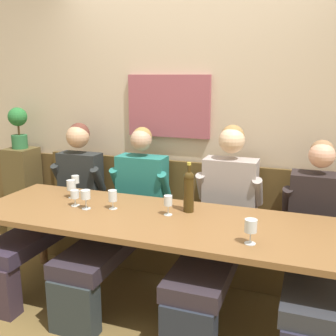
{
  "coord_description": "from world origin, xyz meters",
  "views": [
    {
      "loc": [
        1.0,
        -2.32,
        1.7
      ],
      "look_at": [
        -0.01,
        0.43,
        1.01
      ],
      "focal_mm": 42.12,
      "sensor_mm": 36.0,
      "label": 1
    }
  ],
  "objects_px": {
    "person_center_left_seat": "(123,213)",
    "wine_glass_center_front": "(75,180)",
    "wine_glass_center_rear": "(75,195)",
    "potted_plant": "(18,125)",
    "wine_bottle_green_tall": "(189,190)",
    "dining_table": "(153,226)",
    "wine_glass_right_end": "(168,202)",
    "wine_glass_mid_left": "(86,196)",
    "person_center_right_seat": "(57,203)",
    "wine_glass_by_bottle": "(113,197)",
    "person_left_seat": "(316,238)",
    "wine_glass_near_bucket": "(251,227)",
    "wine_glass_mid_right": "(71,186)",
    "wall_bench": "(184,238)",
    "person_right_seat": "(220,221)"
  },
  "relations": [
    {
      "from": "person_center_right_seat",
      "to": "wine_bottle_green_tall",
      "type": "height_order",
      "value": "person_center_right_seat"
    },
    {
      "from": "wine_glass_mid_left",
      "to": "wine_glass_near_bucket",
      "type": "distance_m",
      "value": 1.26
    },
    {
      "from": "wine_glass_center_front",
      "to": "wine_glass_mid_right",
      "type": "distance_m",
      "value": 0.17
    },
    {
      "from": "wall_bench",
      "to": "dining_table",
      "type": "bearing_deg",
      "value": -90.0
    },
    {
      "from": "person_center_right_seat",
      "to": "person_left_seat",
      "type": "height_order",
      "value": "person_center_right_seat"
    },
    {
      "from": "wine_bottle_green_tall",
      "to": "person_left_seat",
      "type": "bearing_deg",
      "value": 9.95
    },
    {
      "from": "person_center_left_seat",
      "to": "potted_plant",
      "type": "bearing_deg",
      "value": 162.41
    },
    {
      "from": "wine_bottle_green_tall",
      "to": "wine_glass_center_front",
      "type": "xyz_separation_m",
      "value": [
        -1.05,
        0.15,
        -0.06
      ]
    },
    {
      "from": "person_center_left_seat",
      "to": "wine_glass_near_bucket",
      "type": "distance_m",
      "value": 1.27
    },
    {
      "from": "wine_bottle_green_tall",
      "to": "potted_plant",
      "type": "distance_m",
      "value": 2.08
    },
    {
      "from": "wine_glass_mid_right",
      "to": "wine_glass_by_bottle",
      "type": "xyz_separation_m",
      "value": [
        0.44,
        -0.13,
        -0.01
      ]
    },
    {
      "from": "person_left_seat",
      "to": "wine_glass_right_end",
      "type": "bearing_deg",
      "value": -164.62
    },
    {
      "from": "person_left_seat",
      "to": "wine_glass_mid_right",
      "type": "height_order",
      "value": "person_left_seat"
    },
    {
      "from": "wine_glass_mid_left",
      "to": "person_center_right_seat",
      "type": "bearing_deg",
      "value": 145.81
    },
    {
      "from": "person_right_seat",
      "to": "wine_glass_mid_left",
      "type": "bearing_deg",
      "value": -158.1
    },
    {
      "from": "wine_glass_by_bottle",
      "to": "wine_glass_mid_left",
      "type": "xyz_separation_m",
      "value": [
        -0.19,
        -0.07,
        0.01
      ]
    },
    {
      "from": "dining_table",
      "to": "wine_glass_right_end",
      "type": "bearing_deg",
      "value": 37.55
    },
    {
      "from": "wine_glass_near_bucket",
      "to": "wine_glass_mid_right",
      "type": "bearing_deg",
      "value": 164.88
    },
    {
      "from": "wine_glass_by_bottle",
      "to": "wine_bottle_green_tall",
      "type": "bearing_deg",
      "value": 13.98
    },
    {
      "from": "person_center_right_seat",
      "to": "wine_glass_center_rear",
      "type": "distance_m",
      "value": 0.55
    },
    {
      "from": "dining_table",
      "to": "wine_glass_right_end",
      "type": "distance_m",
      "value": 0.2
    },
    {
      "from": "person_center_right_seat",
      "to": "wine_glass_near_bucket",
      "type": "height_order",
      "value": "person_center_right_seat"
    },
    {
      "from": "wine_glass_center_rear",
      "to": "potted_plant",
      "type": "bearing_deg",
      "value": 146.33
    },
    {
      "from": "wine_glass_by_bottle",
      "to": "person_center_left_seat",
      "type": "bearing_deg",
      "value": 101.7
    },
    {
      "from": "person_center_right_seat",
      "to": "person_center_left_seat",
      "type": "xyz_separation_m",
      "value": [
        0.64,
        -0.0,
        -0.02
      ]
    },
    {
      "from": "dining_table",
      "to": "wine_bottle_green_tall",
      "type": "relative_size",
      "value": 7.22
    },
    {
      "from": "wine_glass_center_front",
      "to": "wine_glass_by_bottle",
      "type": "distance_m",
      "value": 0.58
    },
    {
      "from": "wine_bottle_green_tall",
      "to": "wine_glass_center_rear",
      "type": "xyz_separation_m",
      "value": [
        -0.85,
        -0.17,
        -0.08
      ]
    },
    {
      "from": "wine_bottle_green_tall",
      "to": "person_center_right_seat",
      "type": "bearing_deg",
      "value": 173.4
    },
    {
      "from": "wall_bench",
      "to": "person_center_right_seat",
      "type": "relative_size",
      "value": 2.22
    },
    {
      "from": "person_center_left_seat",
      "to": "wine_glass_center_front",
      "type": "height_order",
      "value": "person_center_left_seat"
    },
    {
      "from": "dining_table",
      "to": "wine_glass_center_front",
      "type": "bearing_deg",
      "value": 158.33
    },
    {
      "from": "person_center_right_seat",
      "to": "wine_glass_mid_right",
      "type": "xyz_separation_m",
      "value": [
        0.26,
        -0.15,
        0.22
      ]
    },
    {
      "from": "person_center_right_seat",
      "to": "wall_bench",
      "type": "bearing_deg",
      "value": 20.95
    },
    {
      "from": "wine_glass_right_end",
      "to": "wine_glass_by_bottle",
      "type": "distance_m",
      "value": 0.43
    },
    {
      "from": "wine_glass_by_bottle",
      "to": "potted_plant",
      "type": "relative_size",
      "value": 0.34
    },
    {
      "from": "wine_glass_right_end",
      "to": "wine_glass_mid_left",
      "type": "distance_m",
      "value": 0.62
    },
    {
      "from": "wine_glass_right_end",
      "to": "wine_bottle_green_tall",
      "type": "bearing_deg",
      "value": 46.12
    },
    {
      "from": "wall_bench",
      "to": "wine_glass_near_bucket",
      "type": "distance_m",
      "value": 1.32
    },
    {
      "from": "person_center_left_seat",
      "to": "wine_glass_mid_left",
      "type": "distance_m",
      "value": 0.44
    },
    {
      "from": "wine_glass_center_front",
      "to": "wine_glass_near_bucket",
      "type": "height_order",
      "value": "wine_glass_near_bucket"
    },
    {
      "from": "wine_glass_center_front",
      "to": "person_left_seat",
      "type": "bearing_deg",
      "value": 0.12
    },
    {
      "from": "wine_glass_center_front",
      "to": "wine_glass_mid_left",
      "type": "height_order",
      "value": "wine_glass_mid_left"
    },
    {
      "from": "person_left_seat",
      "to": "wine_bottle_green_tall",
      "type": "height_order",
      "value": "person_left_seat"
    },
    {
      "from": "wall_bench",
      "to": "wine_glass_by_bottle",
      "type": "relative_size",
      "value": 20.67
    },
    {
      "from": "wine_glass_by_bottle",
      "to": "dining_table",
      "type": "bearing_deg",
      "value": -8.49
    },
    {
      "from": "wine_bottle_green_tall",
      "to": "wine_glass_by_bottle",
      "type": "xyz_separation_m",
      "value": [
        -0.55,
        -0.14,
        -0.07
      ]
    },
    {
      "from": "wine_glass_center_front",
      "to": "wine_glass_center_rear",
      "type": "bearing_deg",
      "value": -57.63
    },
    {
      "from": "wall_bench",
      "to": "wine_glass_center_rear",
      "type": "height_order",
      "value": "wall_bench"
    },
    {
      "from": "person_center_right_seat",
      "to": "person_center_left_seat",
      "type": "relative_size",
      "value": 1.01
    }
  ]
}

